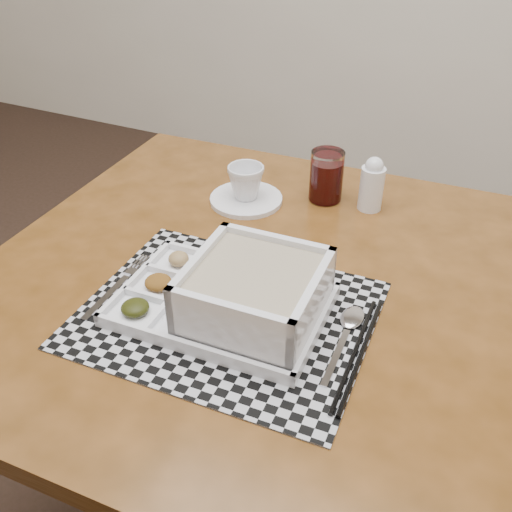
# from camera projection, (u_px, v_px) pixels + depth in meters

# --- Properties ---
(dining_table) EXTENTS (0.95, 0.95, 0.69)m
(dining_table) POSITION_uv_depth(u_px,v_px,m) (253.00, 304.00, 1.02)
(dining_table) COLOR #4A2B0D
(dining_table) RESTS_ON ground
(placemat) EXTENTS (0.45, 0.37, 0.00)m
(placemat) POSITION_uv_depth(u_px,v_px,m) (227.00, 314.00, 0.89)
(placemat) COLOR #B5B6BD
(placemat) RESTS_ON dining_table
(serving_tray) EXTENTS (0.33, 0.23, 0.10)m
(serving_tray) POSITION_uv_depth(u_px,v_px,m) (245.00, 297.00, 0.86)
(serving_tray) COLOR white
(serving_tray) RESTS_ON placemat
(fork) EXTENTS (0.02, 0.19, 0.00)m
(fork) POSITION_uv_depth(u_px,v_px,m) (120.00, 284.00, 0.95)
(fork) COLOR silver
(fork) RESTS_ON placemat
(spoon) EXTENTS (0.04, 0.18, 0.01)m
(spoon) POSITION_uv_depth(u_px,v_px,m) (350.00, 323.00, 0.87)
(spoon) COLOR silver
(spoon) RESTS_ON placemat
(chopsticks) EXTENTS (0.03, 0.24, 0.01)m
(chopsticks) POSITION_uv_depth(u_px,v_px,m) (358.00, 353.00, 0.81)
(chopsticks) COLOR black
(chopsticks) RESTS_ON placemat
(saucer) EXTENTS (0.15, 0.15, 0.01)m
(saucer) POSITION_uv_depth(u_px,v_px,m) (246.00, 199.00, 1.18)
(saucer) COLOR white
(saucer) RESTS_ON dining_table
(cup) EXTENTS (0.09, 0.09, 0.07)m
(cup) POSITION_uv_depth(u_px,v_px,m) (246.00, 182.00, 1.16)
(cup) COLOR white
(cup) RESTS_ON saucer
(juice_glass) EXTENTS (0.07, 0.07, 0.11)m
(juice_glass) POSITION_uv_depth(u_px,v_px,m) (326.00, 178.00, 1.16)
(juice_glass) COLOR white
(juice_glass) RESTS_ON dining_table
(creamer_bottle) EXTENTS (0.05, 0.05, 0.11)m
(creamer_bottle) POSITION_uv_depth(u_px,v_px,m) (372.00, 185.00, 1.13)
(creamer_bottle) COLOR white
(creamer_bottle) RESTS_ON dining_table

